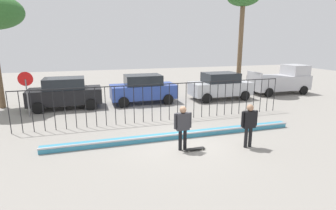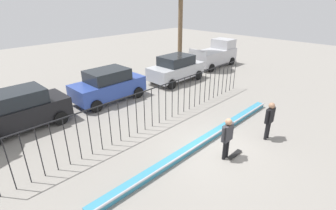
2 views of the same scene
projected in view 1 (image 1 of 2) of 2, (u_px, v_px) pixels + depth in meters
name	position (u px, v px, depth m)	size (l,w,h in m)	color
ground_plane	(183.00, 144.00, 10.87)	(60.00, 60.00, 0.00)	gray
bowl_coping_ledge	(178.00, 135.00, 11.52)	(11.00, 0.41, 0.27)	teal
perimeter_fence	(161.00, 98.00, 13.77)	(14.04, 0.04, 1.96)	black
skateboarder	(183.00, 124.00, 10.05)	(0.70, 0.26, 1.73)	black
skateboard	(195.00, 149.00, 10.22)	(0.80, 0.20, 0.07)	black
camera_operator	(249.00, 122.00, 10.30)	(0.70, 0.26, 1.74)	black
parked_car_black	(65.00, 93.00, 16.44)	(4.30, 2.12, 1.90)	black
parked_car_blue	(143.00, 89.00, 17.87)	(4.30, 2.12, 1.90)	#2D479E
parked_car_silver	(220.00, 86.00, 19.05)	(4.30, 2.12, 1.90)	#B7BABF
pickup_truck	(281.00, 80.00, 21.13)	(4.70, 2.12, 2.24)	#B7B7BC
stop_sign	(26.00, 88.00, 14.30)	(0.76, 0.07, 2.50)	slate
palm_tree_tall	(243.00, 2.00, 20.41)	(2.47, 2.47, 8.04)	brown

